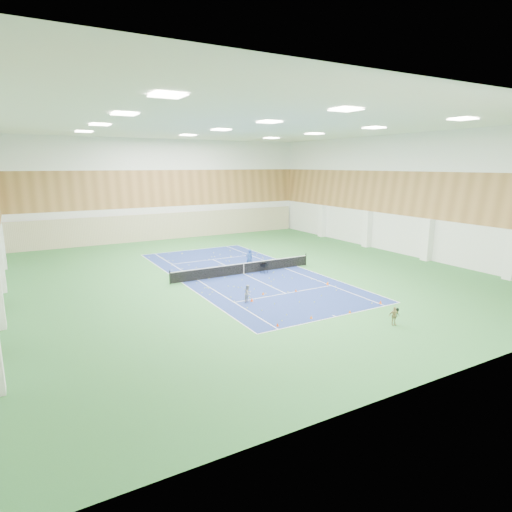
{
  "coord_description": "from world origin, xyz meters",
  "views": [
    {
      "loc": [
        -16.26,
        -30.78,
        9.02
      ],
      "look_at": [
        -0.15,
        -2.35,
        2.0
      ],
      "focal_mm": 30.0,
      "sensor_mm": 36.0,
      "label": 1
    }
  ],
  "objects_px": {
    "ball_cart": "(264,268)",
    "child_apron": "(394,316)",
    "child_court": "(248,293)",
    "coach": "(249,259)",
    "tennis_net": "(244,268)"
  },
  "relations": [
    {
      "from": "ball_cart",
      "to": "child_apron",
      "type": "bearing_deg",
      "value": -112.84
    },
    {
      "from": "child_court",
      "to": "coach",
      "type": "bearing_deg",
      "value": 29.18
    },
    {
      "from": "coach",
      "to": "ball_cart",
      "type": "height_order",
      "value": "coach"
    },
    {
      "from": "tennis_net",
      "to": "ball_cart",
      "type": "relative_size",
      "value": 14.9
    },
    {
      "from": "ball_cart",
      "to": "coach",
      "type": "bearing_deg",
      "value": 70.0
    },
    {
      "from": "tennis_net",
      "to": "child_apron",
      "type": "distance_m",
      "value": 14.68
    },
    {
      "from": "ball_cart",
      "to": "tennis_net",
      "type": "bearing_deg",
      "value": 134.88
    },
    {
      "from": "coach",
      "to": "child_apron",
      "type": "height_order",
      "value": "coach"
    },
    {
      "from": "coach",
      "to": "child_court",
      "type": "bearing_deg",
      "value": 61.59
    },
    {
      "from": "coach",
      "to": "ball_cart",
      "type": "xyz_separation_m",
      "value": [
        0.18,
        -2.29,
        -0.42
      ]
    },
    {
      "from": "tennis_net",
      "to": "child_court",
      "type": "xyz_separation_m",
      "value": [
        -3.24,
        -6.72,
        0.04
      ]
    },
    {
      "from": "child_apron",
      "to": "tennis_net",
      "type": "bearing_deg",
      "value": 118.25
    },
    {
      "from": "tennis_net",
      "to": "child_apron",
      "type": "height_order",
      "value": "tennis_net"
    },
    {
      "from": "tennis_net",
      "to": "coach",
      "type": "distance_m",
      "value": 2.23
    },
    {
      "from": "child_apron",
      "to": "ball_cart",
      "type": "relative_size",
      "value": 1.28
    }
  ]
}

